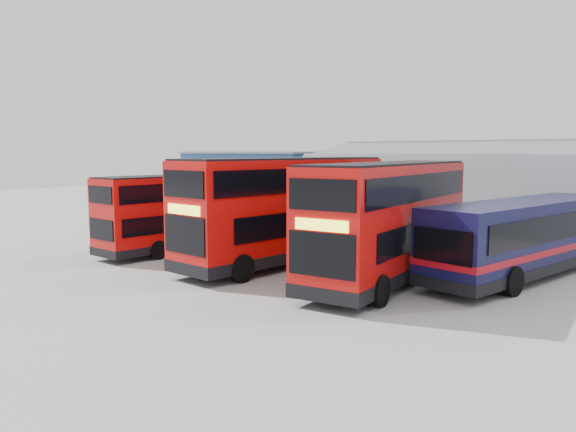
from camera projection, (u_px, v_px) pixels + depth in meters
The scene contains 8 objects.
ground_plane at pixel (236, 271), 24.18m from camera, with size 120.00×120.00×0.00m, color #989893.
office_block at pixel (266, 182), 46.53m from camera, with size 12.30×8.32×5.12m.
maintenance_shed at pixel (557, 193), 34.34m from camera, with size 30.50×12.00×5.89m.
double_decker_left at pixel (183, 213), 29.04m from camera, with size 2.67×9.43×3.95m.
double_decker_centre at pixel (286, 211), 25.61m from camera, with size 3.52×11.63×4.85m.
double_decker_right at pixel (390, 222), 22.26m from camera, with size 3.86×11.35×4.71m.
single_decker_blue at pixel (524, 239), 22.90m from camera, with size 4.67×11.87×3.15m.
panel_van at pixel (172, 201), 45.21m from camera, with size 2.15×4.88×2.11m.
Camera 1 is at (16.69, -17.05, 5.14)m, focal length 35.00 mm.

